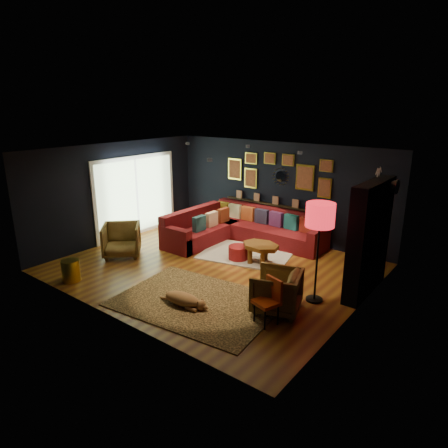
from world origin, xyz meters
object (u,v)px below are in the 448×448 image
Objects in this scene: gold_stool at (71,270)px; dog at (182,297)px; sectional at (238,229)px; orange_chair at (270,297)px; pouf at (238,252)px; floor_lamp at (320,219)px; armchair_left at (121,239)px; armchair_right at (277,289)px; coffee_table at (260,248)px.

dog is (2.57, 0.64, -0.05)m from gold_stool.
orange_chair is (2.85, -3.05, 0.14)m from sectional.
floor_lamp is at bearing -18.57° from pouf.
armchair_left is 0.85× the size of dog.
armchair_right is (1.94, -1.54, 0.23)m from pouf.
armchair_left is 0.46× the size of floor_lamp.
pouf is 0.46× the size of dog.
sectional is 3.55× the size of coffee_table.
armchair_left is at bearing -121.47° from sectional.
floor_lamp reaches higher than orange_chair.
floor_lamp is (4.70, 0.73, 1.16)m from armchair_left.
gold_stool is at bearing -86.88° from armchair_right.
floor_lamp is (3.11, -1.86, 1.28)m from sectional.
pouf is 2.49m from dog.
orange_chair is at bearing 10.83° from dog.
armchair_left is (-2.38, -1.51, 0.25)m from pouf.
armchair_right is (1.39, -1.63, 0.02)m from coffee_table.
floor_lamp reaches higher than gold_stool.
pouf is at bearing -146.38° from armchair_right.
gold_stool is at bearing -146.67° from orange_chair.
coffee_table is at bearing 50.40° from gold_stool.
sectional is 3.85m from floor_lamp.
gold_stool is at bearing -152.37° from floor_lamp.
orange_chair is at bearing -46.97° from sectional.
sectional is at bearing -151.72° from armchair_right.
armchair_left reaches higher than coffee_table.
orange_chair is at bearing -53.88° from coffee_table.
armchair_left is 4.46m from orange_chair.
coffee_table is 1.10× the size of armchair_left.
dog is (1.29, -3.52, -0.14)m from sectional.
dog is (-0.05, -2.53, -0.22)m from coffee_table.
pouf is 2.87m from orange_chair.
armchair_left is at bearing 101.05° from gold_stool.
floor_lamp is 2.85m from dog.
armchair_left is 4.31m from armchair_right.
armchair_left reaches higher than orange_chair.
pouf is at bearing 161.43° from floor_lamp.
armchair_left is at bearing -151.32° from coffee_table.
floor_lamp is (2.32, -0.78, 1.42)m from pouf.
floor_lamp reaches higher than pouf.
floor_lamp is (1.77, -0.87, 1.21)m from coffee_table.
coffee_table is 4.12m from gold_stool.
armchair_right reaches higher than coffee_table.
dog is at bearing -137.75° from floor_lamp.
coffee_table is 0.51× the size of floor_lamp.
sectional is 1.67m from coffee_table.
pouf is (0.79, -1.08, -0.14)m from sectional.
armchair_right is 0.81× the size of dog.
floor_lamp is 1.85× the size of dog.
gold_stool is 0.45× the size of dog.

